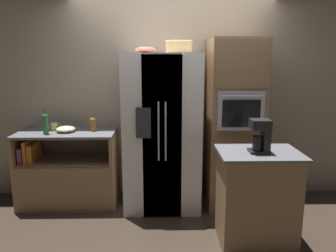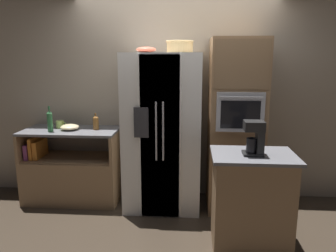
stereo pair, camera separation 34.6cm
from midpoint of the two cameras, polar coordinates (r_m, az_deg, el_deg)
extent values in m
plane|color=#382D23|center=(4.18, 3.46, -13.79)|extent=(20.00, 20.00, 0.00)
cube|color=tan|center=(4.23, 3.78, 6.34)|extent=(12.00, 0.06, 2.80)
cube|color=#93704C|center=(4.38, -13.93, -8.92)|extent=(1.17, 0.59, 0.55)
cube|color=#93704C|center=(4.29, -14.12, -5.35)|extent=(1.13, 0.55, 0.02)
cube|color=#93704C|center=(4.46, -21.20, -3.00)|extent=(0.04, 0.59, 0.34)
cube|color=#93704C|center=(4.10, -6.65, -3.49)|extent=(0.04, 0.59, 0.34)
cube|color=slate|center=(4.20, -14.36, -0.83)|extent=(1.17, 0.59, 0.03)
cube|color=#934784|center=(4.42, -20.59, -3.87)|extent=(0.05, 0.36, 0.19)
cube|color=orange|center=(4.39, -19.96, -3.43)|extent=(0.04, 0.35, 0.26)
cube|color=orange|center=(4.37, -19.29, -3.73)|extent=(0.06, 0.33, 0.22)
cube|color=white|center=(3.93, 1.62, -1.03)|extent=(0.89, 0.71, 1.86)
cube|color=white|center=(3.57, 1.25, -2.35)|extent=(0.44, 0.02, 1.82)
cube|color=white|center=(3.57, 1.44, -2.36)|extent=(0.44, 0.02, 1.82)
cylinder|color=#B2B2B7|center=(3.53, 0.72, -0.99)|extent=(0.02, 0.02, 0.65)
cylinder|color=#B2B2B7|center=(3.52, 1.95, -1.01)|extent=(0.02, 0.02, 0.65)
cube|color=#2D2D33|center=(3.53, -1.91, 0.57)|extent=(0.16, 0.01, 0.33)
cube|color=#93704C|center=(3.99, 14.06, 0.01)|extent=(0.62, 0.67, 2.02)
cube|color=#ADADB2|center=(3.61, 15.17, 2.32)|extent=(0.51, 0.04, 0.43)
cube|color=black|center=(3.59, 15.21, 1.86)|extent=(0.42, 0.01, 0.30)
cylinder|color=#B2B2B7|center=(3.55, 15.43, 4.86)|extent=(0.45, 0.02, 0.02)
cube|color=olive|center=(3.58, 15.57, 10.29)|extent=(0.58, 0.01, 0.52)
cube|color=#93704C|center=(3.34, 17.22, -12.63)|extent=(0.71, 0.53, 0.90)
cube|color=slate|center=(3.18, 17.74, -4.95)|extent=(0.77, 0.57, 0.03)
cylinder|color=tan|center=(3.84, 4.72, 13.53)|extent=(0.30, 0.30, 0.12)
torus|color=tan|center=(3.84, 4.74, 14.46)|extent=(0.32, 0.32, 0.02)
ellipsoid|color=#DB664C|center=(3.80, -1.16, 13.15)|extent=(0.23, 0.23, 0.07)
cylinder|color=brown|center=(4.12, -10.13, 0.38)|extent=(0.07, 0.07, 0.15)
cone|color=brown|center=(4.11, -10.18, 1.65)|extent=(0.07, 0.07, 0.04)
cylinder|color=brown|center=(4.10, -10.19, 2.04)|extent=(0.02, 0.02, 0.02)
cylinder|color=#33723F|center=(4.13, -17.64, 0.55)|extent=(0.06, 0.06, 0.22)
cone|color=#33723F|center=(4.10, -17.75, 2.33)|extent=(0.06, 0.06, 0.04)
cylinder|color=#33723F|center=(4.10, -17.79, 2.93)|extent=(0.02, 0.02, 0.05)
cylinder|color=#B2D166|center=(4.32, -16.17, 0.25)|extent=(0.10, 0.10, 0.09)
torus|color=#B2D166|center=(4.30, -15.53, 0.24)|extent=(0.07, 0.01, 0.07)
ellipsoid|color=beige|center=(4.18, -14.50, -0.21)|extent=(0.23, 0.23, 0.07)
cube|color=black|center=(3.14, 17.61, -4.63)|extent=(0.18, 0.16, 0.02)
cylinder|color=black|center=(3.12, 17.46, -3.25)|extent=(0.10, 0.10, 0.13)
cube|color=black|center=(3.12, 18.82, -2.06)|extent=(0.06, 0.14, 0.32)
cube|color=black|center=(3.08, 17.91, -0.01)|extent=(0.18, 0.16, 0.09)
camera|label=1|loc=(0.17, -87.40, 0.55)|focal=35.00mm
camera|label=2|loc=(0.17, 92.60, -0.55)|focal=35.00mm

